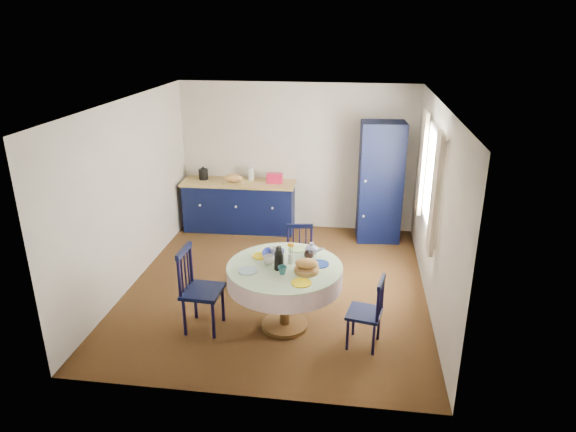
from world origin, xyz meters
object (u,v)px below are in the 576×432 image
(pantry_cabinet, at_px, (380,183))
(mug_c, at_px, (309,255))
(mug_a, at_px, (269,260))
(mug_d, at_px, (273,250))
(chair_far, at_px, (299,258))
(chair_left, at_px, (199,289))
(dining_table, at_px, (285,276))
(mug_b, at_px, (282,270))
(kitchen_counter, at_px, (240,205))
(chair_right, at_px, (368,312))
(cobalt_bowl, at_px, (273,254))

(pantry_cabinet, relative_size, mug_c, 17.75)
(mug_a, height_order, mug_d, mug_a)
(chair_far, height_order, mug_d, mug_d)
(chair_far, bearing_deg, pantry_cabinet, 52.88)
(chair_left, bearing_deg, mug_a, -76.20)
(dining_table, xyz_separation_m, chair_left, (-0.99, -0.15, -0.16))
(chair_left, xyz_separation_m, mug_b, (0.99, -0.06, 0.34))
(pantry_cabinet, relative_size, chair_far, 2.23)
(kitchen_counter, bearing_deg, chair_right, -56.97)
(chair_right, height_order, mug_d, mug_d)
(kitchen_counter, xyz_separation_m, chair_left, (0.23, -3.10, 0.07))
(chair_left, distance_m, chair_right, 1.95)
(pantry_cabinet, height_order, chair_right, pantry_cabinet)
(pantry_cabinet, distance_m, chair_left, 3.70)
(cobalt_bowl, bearing_deg, mug_a, -93.76)
(chair_right, relative_size, mug_b, 8.36)
(pantry_cabinet, bearing_deg, chair_left, -130.21)
(chair_far, xyz_separation_m, mug_a, (-0.24, -0.98, 0.41))
(chair_right, distance_m, cobalt_bowl, 1.29)
(dining_table, bearing_deg, cobalt_bowl, 127.79)
(chair_right, bearing_deg, mug_d, -104.23)
(kitchen_counter, relative_size, chair_left, 1.90)
(dining_table, relative_size, chair_left, 1.30)
(mug_a, bearing_deg, chair_right, -12.79)
(kitchen_counter, bearing_deg, mug_a, -71.86)
(chair_left, height_order, chair_right, chair_left)
(chair_left, relative_size, mug_a, 7.57)
(pantry_cabinet, distance_m, chair_far, 2.22)
(mug_c, bearing_deg, mug_a, -153.67)
(chair_right, bearing_deg, chair_left, -81.24)
(pantry_cabinet, relative_size, mug_d, 21.44)
(kitchen_counter, bearing_deg, mug_b, -70.07)
(kitchen_counter, relative_size, mug_a, 14.40)
(kitchen_counter, relative_size, mug_c, 17.56)
(mug_a, distance_m, mug_b, 0.28)
(mug_d, bearing_deg, mug_c, -10.18)
(chair_left, distance_m, cobalt_bowl, 0.96)
(pantry_cabinet, xyz_separation_m, chair_right, (-0.20, -3.09, -0.55))
(mug_a, height_order, cobalt_bowl, mug_a)
(chair_left, relative_size, mug_b, 10.06)
(mug_a, bearing_deg, mug_b, -49.05)
(dining_table, height_order, mug_a, dining_table)
(mug_a, bearing_deg, kitchen_counter, 109.31)
(kitchen_counter, relative_size, chair_right, 2.29)
(chair_left, bearing_deg, mug_d, -58.10)
(chair_left, bearing_deg, mug_c, -70.58)
(kitchen_counter, distance_m, pantry_cabinet, 2.43)
(mug_b, bearing_deg, mug_c, 59.83)
(kitchen_counter, height_order, cobalt_bowl, kitchen_counter)
(chair_left, bearing_deg, cobalt_bowl, -62.59)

